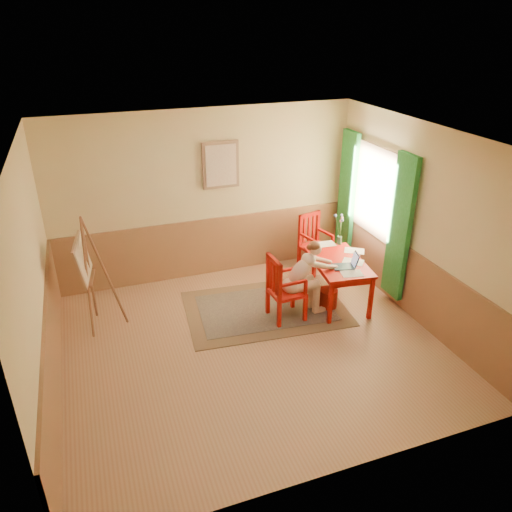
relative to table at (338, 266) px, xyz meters
name	(u,v)px	position (x,y,z in m)	size (l,w,h in m)	color
room	(252,252)	(-1.60, -0.61, 0.77)	(5.04, 4.54, 2.84)	tan
wainscot	(234,285)	(-1.60, 0.19, -0.13)	(5.00, 4.50, 1.00)	#A3704C
window	(373,205)	(0.82, 0.49, 0.71)	(0.12, 2.01, 2.20)	white
wall_portrait	(221,165)	(-1.35, 1.59, 1.27)	(0.60, 0.05, 0.76)	#926D50
rug	(265,308)	(-1.11, 0.18, -0.62)	(2.54, 1.81, 0.02)	#8C7251
table	(338,266)	(0.00, 0.00, 0.00)	(0.86, 1.28, 0.72)	#BC0E03
chair_left	(284,288)	(-0.96, -0.15, -0.12)	(0.49, 0.47, 1.02)	#BC0E03
chair_back	(314,243)	(0.15, 1.12, -0.13)	(0.54, 0.56, 1.01)	#BC0E03
figure	(304,276)	(-0.62, -0.12, 0.01)	(0.86, 0.38, 1.16)	beige
laptop	(347,264)	(0.01, -0.22, 0.13)	(0.40, 0.30, 0.22)	#1E2338
papers	(346,257)	(0.16, 0.07, 0.09)	(0.78, 1.29, 0.00)	white
vase	(340,231)	(0.30, 0.55, 0.32)	(0.17, 0.25, 0.50)	#3F724C
wastebasket	(328,298)	(-0.19, -0.10, -0.48)	(0.28, 0.28, 0.30)	#9D190D
easel	(86,264)	(-3.58, 0.59, 0.37)	(0.61, 0.76, 1.70)	brown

